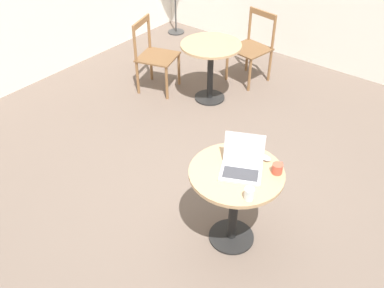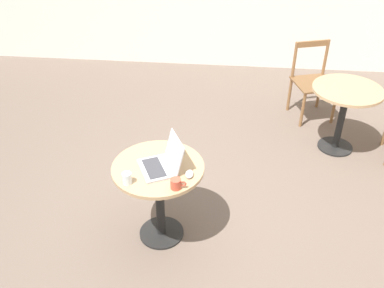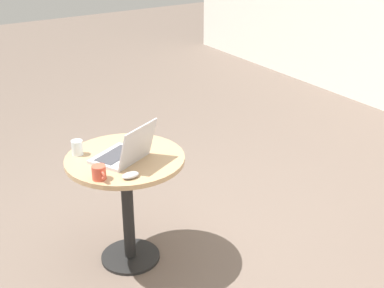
{
  "view_description": "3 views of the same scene",
  "coord_description": "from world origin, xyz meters",
  "px_view_note": "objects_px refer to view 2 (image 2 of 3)",
  "views": [
    {
      "loc": [
        -2.32,
        -1.6,
        2.81
      ],
      "look_at": [
        -0.1,
        0.15,
        0.67
      ],
      "focal_mm": 40.0,
      "sensor_mm": 36.0,
      "label": 1
    },
    {
      "loc": [
        0.3,
        -2.95,
        2.74
      ],
      "look_at": [
        -0.02,
        0.17,
        0.58
      ],
      "focal_mm": 40.0,
      "sensor_mm": 36.0,
      "label": 2
    },
    {
      "loc": [
        2.41,
        -1.59,
        2.13
      ],
      "look_at": [
        -0.26,
        0.12,
        0.69
      ],
      "focal_mm": 50.0,
      "sensor_mm": 36.0,
      "label": 3
    }
  ],
  "objects_px": {
    "cafe_table_mid": "(345,103)",
    "chair_mid_back": "(313,81)",
    "cafe_table_near": "(159,183)",
    "mug": "(176,184)",
    "mouse": "(189,174)",
    "drinking_glass": "(127,178)",
    "laptop": "(162,163)"
  },
  "relations": [
    {
      "from": "cafe_table_mid",
      "to": "mug",
      "type": "distance_m",
      "value": 2.33
    },
    {
      "from": "mouse",
      "to": "mug",
      "type": "bearing_deg",
      "value": -117.83
    },
    {
      "from": "cafe_table_mid",
      "to": "chair_mid_back",
      "type": "height_order",
      "value": "chair_mid_back"
    },
    {
      "from": "chair_mid_back",
      "to": "cafe_table_mid",
      "type": "bearing_deg",
      "value": -72.47
    },
    {
      "from": "drinking_glass",
      "to": "cafe_table_near",
      "type": "bearing_deg",
      "value": 49.95
    },
    {
      "from": "cafe_table_mid",
      "to": "drinking_glass",
      "type": "height_order",
      "value": "drinking_glass"
    },
    {
      "from": "cafe_table_near",
      "to": "mug",
      "type": "relative_size",
      "value": 6.44
    },
    {
      "from": "drinking_glass",
      "to": "mouse",
      "type": "bearing_deg",
      "value": 16.68
    },
    {
      "from": "cafe_table_mid",
      "to": "mug",
      "type": "xyz_separation_m",
      "value": [
        -1.54,
        -1.73,
        0.21
      ]
    },
    {
      "from": "cafe_table_mid",
      "to": "laptop",
      "type": "relative_size",
      "value": 1.82
    },
    {
      "from": "chair_mid_back",
      "to": "mouse",
      "type": "height_order",
      "value": "chair_mid_back"
    },
    {
      "from": "chair_mid_back",
      "to": "mug",
      "type": "xyz_separation_m",
      "value": [
        -1.32,
        -2.44,
        0.32
      ]
    },
    {
      "from": "cafe_table_near",
      "to": "cafe_table_mid",
      "type": "relative_size",
      "value": 1.0
    },
    {
      "from": "chair_mid_back",
      "to": "mouse",
      "type": "bearing_deg",
      "value": -118.46
    },
    {
      "from": "laptop",
      "to": "chair_mid_back",
      "type": "bearing_deg",
      "value": 56.7
    },
    {
      "from": "cafe_table_near",
      "to": "drinking_glass",
      "type": "xyz_separation_m",
      "value": [
        -0.19,
        -0.22,
        0.21
      ]
    },
    {
      "from": "laptop",
      "to": "cafe_table_near",
      "type": "bearing_deg",
      "value": 157.34
    },
    {
      "from": "laptop",
      "to": "mouse",
      "type": "bearing_deg",
      "value": -18.91
    },
    {
      "from": "cafe_table_mid",
      "to": "laptop",
      "type": "distance_m",
      "value": 2.27
    },
    {
      "from": "mouse",
      "to": "mug",
      "type": "xyz_separation_m",
      "value": [
        -0.08,
        -0.15,
        0.02
      ]
    },
    {
      "from": "drinking_glass",
      "to": "chair_mid_back",
      "type": "bearing_deg",
      "value": 55.22
    },
    {
      "from": "mug",
      "to": "chair_mid_back",
      "type": "bearing_deg",
      "value": 61.58
    },
    {
      "from": "cafe_table_near",
      "to": "laptop",
      "type": "relative_size",
      "value": 1.82
    },
    {
      "from": "chair_mid_back",
      "to": "mug",
      "type": "relative_size",
      "value": 7.94
    },
    {
      "from": "cafe_table_mid",
      "to": "chair_mid_back",
      "type": "xyz_separation_m",
      "value": [
        -0.22,
        0.71,
        -0.11
      ]
    },
    {
      "from": "chair_mid_back",
      "to": "mouse",
      "type": "xyz_separation_m",
      "value": [
        -1.24,
        -2.29,
        0.29
      ]
    },
    {
      "from": "mug",
      "to": "laptop",
      "type": "bearing_deg",
      "value": 121.25
    },
    {
      "from": "laptop",
      "to": "mouse",
      "type": "relative_size",
      "value": 4.02
    },
    {
      "from": "cafe_table_mid",
      "to": "mouse",
      "type": "bearing_deg",
      "value": -132.81
    },
    {
      "from": "cafe_table_near",
      "to": "mug",
      "type": "distance_m",
      "value": 0.36
    },
    {
      "from": "cafe_table_near",
      "to": "mug",
      "type": "xyz_separation_m",
      "value": [
        0.18,
        -0.24,
        0.21
      ]
    },
    {
      "from": "mug",
      "to": "drinking_glass",
      "type": "bearing_deg",
      "value": 177.21
    }
  ]
}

